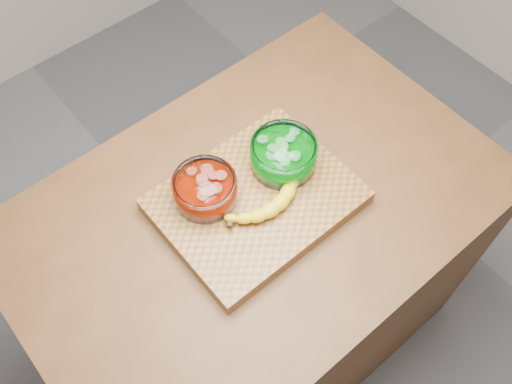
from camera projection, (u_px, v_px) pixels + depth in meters
ground at (256, 327)px, 2.15m from camera, size 3.50×3.50×0.00m
counter at (256, 279)px, 1.77m from camera, size 1.20×0.80×0.90m
cutting_board at (256, 201)px, 1.37m from camera, size 0.45×0.35×0.04m
bowl_red at (205, 190)px, 1.32m from camera, size 0.15×0.15×0.07m
bowl_green at (283, 155)px, 1.37m from camera, size 0.16×0.16×0.07m
banana at (267, 194)px, 1.33m from camera, size 0.27×0.14×0.04m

